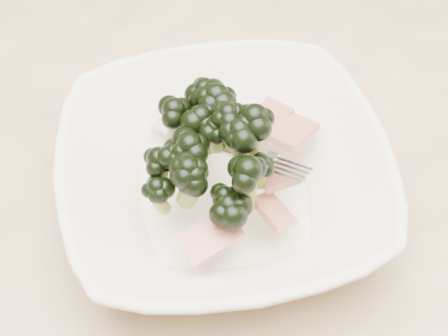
# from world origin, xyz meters

# --- Properties ---
(dining_table) EXTENTS (1.20, 0.80, 0.75)m
(dining_table) POSITION_xyz_m (0.00, 0.00, 0.65)
(dining_table) COLOR tan
(dining_table) RESTS_ON ground
(broccoli_dish) EXTENTS (0.38, 0.38, 0.13)m
(broccoli_dish) POSITION_xyz_m (0.01, -0.02, 0.79)
(broccoli_dish) COLOR silver
(broccoli_dish) RESTS_ON dining_table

